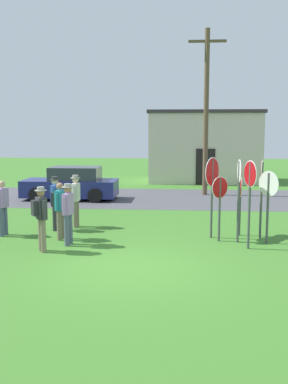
{
  "coord_description": "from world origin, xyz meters",
  "views": [
    {
      "loc": [
        1.19,
        -10.36,
        3.25
      ],
      "look_at": [
        0.06,
        3.61,
        1.3
      ],
      "focal_mm": 42.74,
      "sensor_mm": 36.0,
      "label": 1
    }
  ],
  "objects_px": {
    "stop_sign_center_cluster": "(268,194)",
    "stop_sign_low_front": "(262,185)",
    "stop_sign_tallest": "(212,182)",
    "utility_pole": "(206,110)",
    "stop_sign_leaning_left": "(250,189)",
    "person_near_signs": "(76,198)",
    "person_on_left": "(55,200)",
    "stop_sign_leaning_right": "(240,195)",
    "stop_sign_nearest": "(220,198)",
    "person_in_teal": "(41,214)",
    "person_holding_notes": "(68,211)",
    "person_in_dark_shirt": "(3,205)",
    "person_with_sunhat": "(60,207)",
    "parked_car_on_street": "(71,185)",
    "stop_sign_far_back": "(239,187)"
  },
  "relations": [
    {
      "from": "parked_car_on_street",
      "to": "person_in_teal",
      "type": "distance_m",
      "value": 9.12
    },
    {
      "from": "stop_sign_center_cluster",
      "to": "stop_sign_low_front",
      "type": "relative_size",
      "value": 0.89
    },
    {
      "from": "stop_sign_nearest",
      "to": "person_in_dark_shirt",
      "type": "bearing_deg",
      "value": 178.43
    },
    {
      "from": "person_near_signs",
      "to": "stop_sign_center_cluster",
      "type": "bearing_deg",
      "value": -16.19
    },
    {
      "from": "stop_sign_center_cluster",
      "to": "person_holding_notes",
      "type": "relative_size",
      "value": 1.19
    },
    {
      "from": "stop_sign_center_cluster",
      "to": "person_with_sunhat",
      "type": "height_order",
      "value": "stop_sign_center_cluster"
    },
    {
      "from": "stop_sign_far_back",
      "to": "stop_sign_leaning_left",
      "type": "distance_m",
      "value": 0.73
    },
    {
      "from": "person_with_sunhat",
      "to": "parked_car_on_street",
      "type": "bearing_deg",
      "value": 101.14
    },
    {
      "from": "person_holding_notes",
      "to": "person_in_dark_shirt",
      "type": "xyz_separation_m",
      "value": [
        -2.27,
        0.97,
        -0.03
      ]
    },
    {
      "from": "utility_pole",
      "to": "stop_sign_leaning_left",
      "type": "height_order",
      "value": "utility_pole"
    },
    {
      "from": "stop_sign_center_cluster",
      "to": "person_holding_notes",
      "type": "distance_m",
      "value": 5.64
    },
    {
      "from": "person_in_dark_shirt",
      "to": "stop_sign_center_cluster",
      "type": "bearing_deg",
      "value": -2.38
    },
    {
      "from": "parked_car_on_street",
      "to": "stop_sign_low_front",
      "type": "xyz_separation_m",
      "value": [
        7.41,
        -7.03,
        0.92
      ]
    },
    {
      "from": "person_holding_notes",
      "to": "person_with_sunhat",
      "type": "xyz_separation_m",
      "value": [
        -0.41,
        0.64,
        -0.0
      ]
    },
    {
      "from": "stop_sign_leaning_left",
      "to": "stop_sign_low_front",
      "type": "relative_size",
      "value": 1.03
    },
    {
      "from": "stop_sign_center_cluster",
      "to": "stop_sign_leaning_left",
      "type": "distance_m",
      "value": 0.92
    },
    {
      "from": "stop_sign_far_back",
      "to": "stop_sign_nearest",
      "type": "distance_m",
      "value": 0.63
    },
    {
      "from": "stop_sign_tallest",
      "to": "stop_sign_leaning_left",
      "type": "distance_m",
      "value": 1.52
    },
    {
      "from": "utility_pole",
      "to": "person_on_left",
      "type": "xyz_separation_m",
      "value": [
        -5.18,
        -8.41,
        -3.18
      ]
    },
    {
      "from": "utility_pole",
      "to": "stop_sign_far_back",
      "type": "relative_size",
      "value": 3.33
    },
    {
      "from": "person_holding_notes",
      "to": "person_in_dark_shirt",
      "type": "distance_m",
      "value": 2.46
    },
    {
      "from": "person_in_teal",
      "to": "person_with_sunhat",
      "type": "bearing_deg",
      "value": 84.15
    },
    {
      "from": "stop_sign_tallest",
      "to": "stop_sign_center_cluster",
      "type": "relative_size",
      "value": 1.17
    },
    {
      "from": "stop_sign_nearest",
      "to": "stop_sign_leaning_left",
      "type": "relative_size",
      "value": 0.79
    },
    {
      "from": "stop_sign_tallest",
      "to": "person_on_left",
      "type": "distance_m",
      "value": 5.01
    },
    {
      "from": "utility_pole",
      "to": "stop_sign_leaning_right",
      "type": "relative_size",
      "value": 4.26
    },
    {
      "from": "utility_pole",
      "to": "stop_sign_far_back",
      "type": "distance_m",
      "value": 9.9
    },
    {
      "from": "person_in_teal",
      "to": "stop_sign_center_cluster",
      "type": "bearing_deg",
      "value": 12.71
    },
    {
      "from": "person_holding_notes",
      "to": "person_in_dark_shirt",
      "type": "height_order",
      "value": "person_holding_notes"
    },
    {
      "from": "person_in_dark_shirt",
      "to": "person_on_left",
      "type": "xyz_separation_m",
      "value": [
        1.39,
        0.87,
        0.03
      ]
    },
    {
      "from": "stop_sign_tallest",
      "to": "stop_sign_center_cluster",
      "type": "xyz_separation_m",
      "value": [
        1.54,
        -0.57,
        -0.27
      ]
    },
    {
      "from": "stop_sign_nearest",
      "to": "person_in_teal",
      "type": "height_order",
      "value": "stop_sign_nearest"
    },
    {
      "from": "stop_sign_leaning_left",
      "to": "stop_sign_low_front",
      "type": "distance_m",
      "value": 1.36
    },
    {
      "from": "parked_car_on_street",
      "to": "stop_sign_center_cluster",
      "type": "bearing_deg",
      "value": -45.51
    },
    {
      "from": "utility_pole",
      "to": "person_in_dark_shirt",
      "type": "xyz_separation_m",
      "value": [
        -6.58,
        -9.28,
        -3.21
      ]
    },
    {
      "from": "stop_sign_tallest",
      "to": "person_with_sunhat",
      "type": "height_order",
      "value": "stop_sign_tallest"
    },
    {
      "from": "person_near_signs",
      "to": "stop_sign_leaning_right",
      "type": "bearing_deg",
      "value": -8.66
    },
    {
      "from": "person_in_dark_shirt",
      "to": "person_near_signs",
      "type": "relative_size",
      "value": 0.97
    },
    {
      "from": "stop_sign_leaning_right",
      "to": "person_with_sunhat",
      "type": "relative_size",
      "value": 1.11
    },
    {
      "from": "stop_sign_leaning_left",
      "to": "stop_sign_nearest",
      "type": "bearing_deg",
      "value": 132.2
    },
    {
      "from": "utility_pole",
      "to": "person_on_left",
      "type": "relative_size",
      "value": 4.58
    },
    {
      "from": "stop_sign_low_front",
      "to": "person_near_signs",
      "type": "distance_m",
      "value": 5.97
    },
    {
      "from": "stop_sign_nearest",
      "to": "person_on_left",
      "type": "relative_size",
      "value": 1.09
    },
    {
      "from": "stop_sign_tallest",
      "to": "stop_sign_nearest",
      "type": "bearing_deg",
      "value": -64.54
    },
    {
      "from": "utility_pole",
      "to": "stop_sign_center_cluster",
      "type": "xyz_separation_m",
      "value": [
        1.28,
        -9.61,
        -2.75
      ]
    },
    {
      "from": "parked_car_on_street",
      "to": "person_in_dark_shirt",
      "type": "distance_m",
      "value": 7.32
    },
    {
      "from": "stop_sign_leaning_left",
      "to": "person_on_left",
      "type": "bearing_deg",
      "value": 162.51
    },
    {
      "from": "stop_sign_low_front",
      "to": "person_on_left",
      "type": "bearing_deg",
      "value": 174.68
    },
    {
      "from": "stop_sign_center_cluster",
      "to": "person_with_sunhat",
      "type": "xyz_separation_m",
      "value": [
        -6.0,
        -0.0,
        -0.43
      ]
    },
    {
      "from": "stop_sign_tallest",
      "to": "stop_sign_low_front",
      "type": "bearing_deg",
      "value": 1.4
    }
  ]
}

